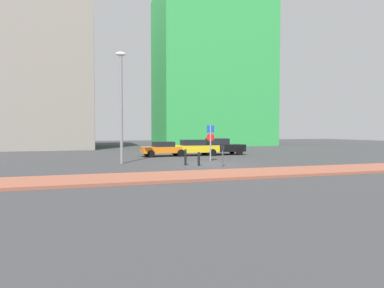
{
  "coord_description": "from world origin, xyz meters",
  "views": [
    {
      "loc": [
        -7.39,
        -20.42,
        2.28
      ],
      "look_at": [
        0.04,
        3.96,
        1.26
      ],
      "focal_mm": 29.66,
      "sensor_mm": 36.0,
      "label": 1
    }
  ],
  "objects_px": {
    "parked_car_orange": "(164,149)",
    "parked_car_black": "(220,147)",
    "parking_meter": "(223,153)",
    "traffic_bollard_near": "(199,159)",
    "parking_sign_post": "(210,139)",
    "traffic_bollard_mid": "(185,157)",
    "parked_car_yellow": "(194,147)",
    "street_lamp": "(121,99)"
  },
  "relations": [
    {
      "from": "traffic_bollard_near",
      "to": "traffic_bollard_mid",
      "type": "relative_size",
      "value": 0.85
    },
    {
      "from": "parked_car_yellow",
      "to": "traffic_bollard_mid",
      "type": "bearing_deg",
      "value": -111.37
    },
    {
      "from": "parked_car_orange",
      "to": "parking_sign_post",
      "type": "relative_size",
      "value": 1.5
    },
    {
      "from": "parked_car_black",
      "to": "traffic_bollard_near",
      "type": "relative_size",
      "value": 4.97
    },
    {
      "from": "parking_sign_post",
      "to": "parking_meter",
      "type": "bearing_deg",
      "value": -98.1
    },
    {
      "from": "parking_meter",
      "to": "traffic_bollard_near",
      "type": "relative_size",
      "value": 1.53
    },
    {
      "from": "parked_car_black",
      "to": "traffic_bollard_near",
      "type": "xyz_separation_m",
      "value": [
        -5.08,
        -8.79,
        -0.35
      ]
    },
    {
      "from": "parked_car_yellow",
      "to": "parking_sign_post",
      "type": "distance_m",
      "value": 5.9
    },
    {
      "from": "parked_car_black",
      "to": "traffic_bollard_mid",
      "type": "height_order",
      "value": "parked_car_black"
    },
    {
      "from": "parked_car_black",
      "to": "traffic_bollard_near",
      "type": "bearing_deg",
      "value": -120.06
    },
    {
      "from": "parking_sign_post",
      "to": "traffic_bollard_mid",
      "type": "relative_size",
      "value": 2.59
    },
    {
      "from": "parking_meter",
      "to": "street_lamp",
      "type": "bearing_deg",
      "value": 147.64
    },
    {
      "from": "parked_car_yellow",
      "to": "traffic_bollard_near",
      "type": "distance_m",
      "value": 8.87
    },
    {
      "from": "parking_meter",
      "to": "traffic_bollard_near",
      "type": "height_order",
      "value": "parking_meter"
    },
    {
      "from": "parked_car_black",
      "to": "parking_sign_post",
      "type": "xyz_separation_m",
      "value": [
        -3.25,
        -6.04,
        0.93
      ]
    },
    {
      "from": "parked_car_black",
      "to": "traffic_bollard_mid",
      "type": "xyz_separation_m",
      "value": [
        -5.83,
        -8.19,
        -0.27
      ]
    },
    {
      "from": "parking_sign_post",
      "to": "traffic_bollard_mid",
      "type": "bearing_deg",
      "value": -140.3
    },
    {
      "from": "traffic_bollard_mid",
      "to": "parking_meter",
      "type": "bearing_deg",
      "value": -36.92
    },
    {
      "from": "street_lamp",
      "to": "traffic_bollard_near",
      "type": "height_order",
      "value": "street_lamp"
    },
    {
      "from": "parking_sign_post",
      "to": "traffic_bollard_near",
      "type": "bearing_deg",
      "value": -123.78
    },
    {
      "from": "parked_car_black",
      "to": "parking_sign_post",
      "type": "relative_size",
      "value": 1.62
    },
    {
      "from": "parked_car_yellow",
      "to": "street_lamp",
      "type": "distance_m",
      "value": 9.85
    },
    {
      "from": "parking_meter",
      "to": "traffic_bollard_mid",
      "type": "xyz_separation_m",
      "value": [
        -2.06,
        1.55,
        -0.36
      ]
    },
    {
      "from": "parked_car_orange",
      "to": "parked_car_black",
      "type": "bearing_deg",
      "value": 2.95
    },
    {
      "from": "parking_sign_post",
      "to": "parking_meter",
      "type": "relative_size",
      "value": 2.0
    },
    {
      "from": "parked_car_orange",
      "to": "street_lamp",
      "type": "distance_m",
      "value": 7.96
    },
    {
      "from": "parked_car_orange",
      "to": "parking_meter",
      "type": "xyz_separation_m",
      "value": [
        1.91,
        -9.44,
        0.19
      ]
    },
    {
      "from": "parked_car_orange",
      "to": "traffic_bollard_near",
      "type": "height_order",
      "value": "parked_car_orange"
    },
    {
      "from": "parking_sign_post",
      "to": "traffic_bollard_near",
      "type": "height_order",
      "value": "parking_sign_post"
    },
    {
      "from": "parked_car_orange",
      "to": "traffic_bollard_near",
      "type": "xyz_separation_m",
      "value": [
        0.6,
        -8.49,
        -0.25
      ]
    },
    {
      "from": "parking_meter",
      "to": "traffic_bollard_mid",
      "type": "relative_size",
      "value": 1.3
    },
    {
      "from": "parked_car_orange",
      "to": "street_lamp",
      "type": "xyz_separation_m",
      "value": [
        -4.17,
        -5.59,
        3.84
      ]
    },
    {
      "from": "parked_car_yellow",
      "to": "parking_sign_post",
      "type": "bearing_deg",
      "value": -95.15
    },
    {
      "from": "parked_car_orange",
      "to": "parking_sign_post",
      "type": "distance_m",
      "value": 6.33
    },
    {
      "from": "parking_sign_post",
      "to": "traffic_bollard_mid",
      "type": "distance_m",
      "value": 3.57
    },
    {
      "from": "traffic_bollard_near",
      "to": "traffic_bollard_mid",
      "type": "xyz_separation_m",
      "value": [
        -0.75,
        0.6,
        0.08
      ]
    },
    {
      "from": "parked_car_orange",
      "to": "traffic_bollard_mid",
      "type": "bearing_deg",
      "value": -91.08
    },
    {
      "from": "parked_car_black",
      "to": "parked_car_orange",
      "type": "bearing_deg",
      "value": -177.05
    },
    {
      "from": "parking_meter",
      "to": "parking_sign_post",
      "type": "bearing_deg",
      "value": 81.9
    },
    {
      "from": "parking_sign_post",
      "to": "traffic_bollard_near",
      "type": "relative_size",
      "value": 3.06
    },
    {
      "from": "street_lamp",
      "to": "traffic_bollard_near",
      "type": "xyz_separation_m",
      "value": [
        4.78,
        -2.91,
        -4.1
      ]
    },
    {
      "from": "parking_meter",
      "to": "street_lamp",
      "type": "height_order",
      "value": "street_lamp"
    }
  ]
}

